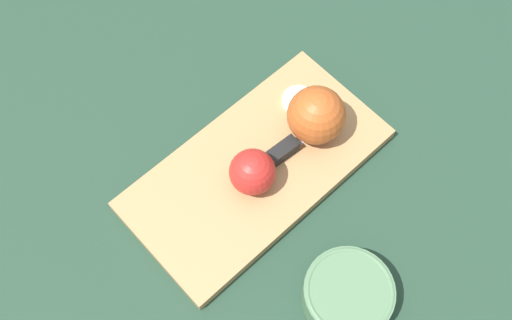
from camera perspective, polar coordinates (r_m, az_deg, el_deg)
name	(u,v)px	position (r m, az deg, el deg)	size (l,w,h in m)	color
ground_plane	(256,172)	(0.90, 0.00, -1.13)	(4.00, 4.00, 0.00)	#1E3828
cutting_board	(256,169)	(0.89, 0.00, -0.85)	(0.42, 0.27, 0.02)	#A37A4C
apple_half_left	(252,172)	(0.84, -0.35, -1.14)	(0.07, 0.07, 0.07)	red
apple_half_right	(316,115)	(0.87, 5.74, 4.26)	(0.09, 0.09, 0.09)	#AD4C1E
knife	(281,152)	(0.88, 2.39, 0.72)	(0.14, 0.05, 0.02)	silver
apple_slice	(299,101)	(0.93, 4.12, 5.65)	(0.05, 0.05, 0.01)	#EFE5C6
bowl	(348,294)	(0.82, 8.73, -12.50)	(0.12, 0.12, 0.05)	#4C704C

